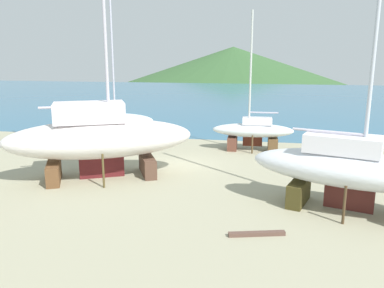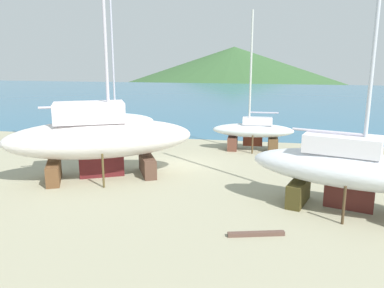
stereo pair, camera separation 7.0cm
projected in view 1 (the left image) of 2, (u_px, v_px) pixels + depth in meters
The scene contains 13 objects.
ground_plane at pixel (164, 187), 21.39m from camera, with size 50.96×50.96×0.00m, color #A19D7F.
sea_water at pixel (236, 98), 67.49m from camera, with size 153.49×70.80×0.01m, color #30688A.
headland_hill at pixel (233, 73), 163.12m from camera, with size 132.98×132.98×21.72m, color #365D31.
sailboat_mid_port at pixel (100, 137), 22.46m from camera, with size 11.13×7.77×19.78m.
sailboat_far_slipway at pixel (253, 131), 29.36m from camera, with size 6.12×2.11×10.22m.
sailboat_large_starboard at pixel (350, 168), 17.55m from camera, with size 9.49×5.37×15.08m.
sailboat_small_center at pixel (111, 122), 31.13m from camera, with size 6.96×3.41×11.69m.
worker at pixel (138, 140), 29.20m from camera, with size 0.50×0.43×1.70m.
barrel_ochre at pixel (340, 171), 22.92m from camera, with size 0.64×0.64×0.86m, color brown.
barrel_tipped_left at pixel (380, 165), 24.54m from camera, with size 0.59×0.59×0.89m, color brown.
barrel_rust_far at pixel (339, 157), 26.43m from camera, with size 0.63×0.63×0.79m, color #364971.
timber_long_fore at pixel (257, 234), 15.56m from camera, with size 2.29×0.22×0.17m, color brown.
timber_long_aft at pixel (334, 166), 25.10m from camera, with size 3.06×0.23×0.14m, color brown.
Camera 1 is at (5.36, -24.18, 7.01)m, focal length 36.47 mm.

